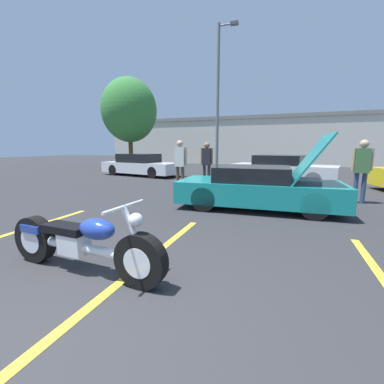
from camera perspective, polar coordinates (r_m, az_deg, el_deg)
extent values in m
plane|color=#2D2D30|center=(2.69, -32.17, -28.27)|extent=(80.00, 80.00, 0.00)
cube|color=yellow|center=(3.31, -16.54, -19.31)|extent=(0.12, 5.39, 0.01)
cube|color=beige|center=(25.99, 16.48, 10.88)|extent=(32.00, 4.00, 4.40)
cube|color=gray|center=(26.12, 16.71, 15.38)|extent=(32.00, 4.20, 0.30)
cylinder|color=slate|center=(16.55, 5.72, 19.40)|extent=(0.18, 0.18, 8.66)
cylinder|color=slate|center=(17.62, 7.69, 32.95)|extent=(0.90, 0.10, 0.10)
cube|color=#4C4C51|center=(17.53, 9.40, 33.04)|extent=(0.44, 0.28, 0.16)
cylinder|color=brown|center=(20.32, -13.42, 8.77)|extent=(0.32, 0.32, 2.55)
ellipsoid|color=#387F38|center=(20.50, -13.78, 17.25)|extent=(4.06, 4.06, 4.67)
cylinder|color=black|center=(3.07, -11.32, -14.76)|extent=(0.66, 0.20, 0.65)
cylinder|color=black|center=(4.27, -31.47, -8.91)|extent=(0.66, 0.20, 0.65)
cylinder|color=silver|center=(3.07, -11.32, -14.76)|extent=(0.36, 0.19, 0.36)
cylinder|color=silver|center=(4.27, -31.47, -8.91)|extent=(0.36, 0.19, 0.36)
cylinder|color=silver|center=(3.61, -23.18, -11.29)|extent=(1.50, 0.20, 0.12)
cube|color=silver|center=(3.69, -24.66, -10.27)|extent=(0.37, 0.26, 0.28)
ellipsoid|color=navy|center=(3.34, -20.34, -7.72)|extent=(0.51, 0.31, 0.26)
cube|color=black|center=(3.73, -26.24, -7.26)|extent=(0.65, 0.29, 0.10)
cube|color=navy|center=(4.19, -31.33, -6.72)|extent=(0.37, 0.24, 0.10)
cylinder|color=silver|center=(3.00, -12.93, -8.78)|extent=(0.31, 0.09, 0.63)
cylinder|color=silver|center=(2.99, -14.80, -3.12)|extent=(0.07, 0.70, 0.04)
sphere|color=silver|center=(2.93, -12.35, -6.08)|extent=(0.16, 0.16, 0.16)
cylinder|color=silver|center=(3.98, -25.98, -10.44)|extent=(1.15, 0.15, 0.09)
cube|color=teal|center=(6.94, 14.45, 0.09)|extent=(4.16, 1.87, 0.55)
cube|color=black|center=(6.89, 13.26, 3.99)|extent=(1.90, 1.61, 0.38)
cylinder|color=black|center=(6.29, 25.60, -2.87)|extent=(0.63, 0.24, 0.62)
cylinder|color=black|center=(7.73, 24.18, -0.52)|extent=(0.63, 0.24, 0.62)
cylinder|color=black|center=(6.44, 2.63, -1.60)|extent=(0.63, 0.24, 0.62)
cylinder|color=black|center=(7.85, 5.47, 0.47)|extent=(0.63, 0.24, 0.62)
cube|color=teal|center=(6.88, 24.58, 6.68)|extent=(0.92, 1.60, 1.20)
cube|color=#4C4C51|center=(6.93, 23.86, 1.53)|extent=(0.64, 0.96, 0.28)
cube|color=silver|center=(14.92, -11.16, 5.38)|extent=(4.90, 2.55, 0.58)
cube|color=black|center=(15.02, -11.76, 7.41)|extent=(2.35, 1.91, 0.48)
cylinder|color=black|center=(13.43, -8.66, 4.30)|extent=(0.63, 0.33, 0.60)
cylinder|color=black|center=(14.61, -4.93, 4.83)|extent=(0.63, 0.33, 0.60)
cylinder|color=black|center=(15.43, -17.02, 4.70)|extent=(0.63, 0.33, 0.60)
cylinder|color=black|center=(16.46, -13.16, 5.18)|extent=(0.63, 0.33, 0.60)
cube|color=silver|center=(12.08, 19.42, 4.19)|extent=(4.65, 2.59, 0.65)
cube|color=black|center=(12.09, 18.75, 6.78)|extent=(2.25, 1.92, 0.42)
cylinder|color=black|center=(11.14, 25.33, 2.41)|extent=(0.67, 0.35, 0.64)
cylinder|color=black|center=(12.62, 26.17, 3.12)|extent=(0.67, 0.35, 0.64)
cylinder|color=black|center=(11.76, 12.08, 3.50)|extent=(0.67, 0.35, 0.64)
cylinder|color=black|center=(13.17, 14.33, 4.08)|extent=(0.67, 0.35, 0.64)
cylinder|color=#333338|center=(10.61, 2.74, 3.65)|extent=(0.12, 0.12, 0.87)
cylinder|color=#333338|center=(10.56, 3.77, 3.60)|extent=(0.12, 0.12, 0.87)
cube|color=#26262D|center=(10.53, 3.29, 7.85)|extent=(0.36, 0.20, 0.69)
cylinder|color=#9E704C|center=(10.59, 2.15, 8.05)|extent=(0.08, 0.08, 0.62)
cylinder|color=#9E704C|center=(10.47, 4.46, 8.01)|extent=(0.08, 0.08, 0.62)
sphere|color=#9E704C|center=(10.52, 3.32, 10.36)|extent=(0.24, 0.24, 0.24)
cylinder|color=#38476B|center=(8.76, 32.54, 0.76)|extent=(0.12, 0.12, 0.87)
cylinder|color=#38476B|center=(8.80, 33.81, 0.68)|extent=(0.12, 0.12, 0.87)
cube|color=#4C7F47|center=(8.71, 33.67, 5.81)|extent=(0.36, 0.20, 0.69)
cylinder|color=tan|center=(8.66, 32.27, 6.15)|extent=(0.08, 0.08, 0.62)
cylinder|color=tan|center=(8.76, 35.09, 5.91)|extent=(0.08, 0.08, 0.62)
sphere|color=tan|center=(8.70, 33.96, 8.85)|extent=(0.24, 0.24, 0.24)
cylinder|color=brown|center=(9.56, -3.19, 3.01)|extent=(0.12, 0.12, 0.89)
cylinder|color=brown|center=(9.48, -2.07, 2.97)|extent=(0.12, 0.12, 0.89)
cube|color=white|center=(9.45, -2.67, 7.81)|extent=(0.36, 0.20, 0.71)
cylinder|color=tan|center=(9.54, -3.90, 8.03)|extent=(0.08, 0.08, 0.64)
cylinder|color=tan|center=(9.37, -1.42, 8.01)|extent=(0.08, 0.08, 0.64)
sphere|color=tan|center=(9.45, -2.69, 10.69)|extent=(0.24, 0.24, 0.24)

